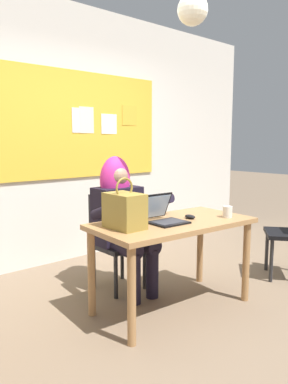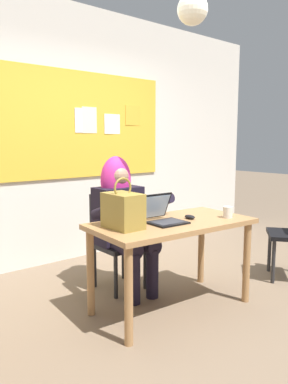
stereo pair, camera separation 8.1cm
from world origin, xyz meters
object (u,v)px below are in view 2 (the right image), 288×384
Objects in this scene: chair_at_desk at (114,235)px; person_costumed at (122,213)px; coffee_mug at (228,212)px; computer_mouse at (190,217)px; handbag at (123,210)px; laptop at (163,216)px; desk_main at (172,233)px.

person_costumed is at bearing -1.14° from chair_at_desk.
computer_mouse is at bearing 148.68° from coffee_mug.
handbag is (-0.37, -0.63, 0.38)m from chair_at_desk.
computer_mouse is at bearing -8.46° from laptop.
person_costumed is 0.94m from coffee_mug.
laptop reaches higher than coffee_mug.
handbag is 3.98× the size of coffee_mug.
computer_mouse is 0.33m from coffee_mug.
desk_main is 14.35× the size of coffee_mug.
desk_main is at bearing 5.90° from chair_at_desk.
person_costumed is at bearing 114.28° from computer_mouse.
chair_at_desk is 8.49× the size of computer_mouse.
computer_mouse is 0.63m from handbag.
handbag reaches higher than desk_main.
person_costumed is at bearing 54.22° from handbag.
handbag is (-0.36, 0.04, 0.08)m from laptop.
handbag is (-0.36, -0.51, 0.14)m from person_costumed.
computer_mouse is at bearing -8.59° from handbag.
coffee_mug is (0.54, -0.22, -0.00)m from laptop.
desk_main is 0.71m from chair_at_desk.
person_costumed is 3.66× the size of laptop.
person_costumed reaches higher than laptop.
chair_at_desk reaches higher than computer_mouse.
desk_main is 4.05× the size of laptop.
coffee_mug is at bearing 30.08° from chair_at_desk.
person_costumed is 0.65m from computer_mouse.
desk_main is 0.21m from computer_mouse.
laptop is 3.54× the size of coffee_mug.
chair_at_desk is 2.62× the size of laptop.
laptop is at bearing 157.55° from coffee_mug.
laptop is 0.89× the size of handbag.
laptop is at bearing -1.10° from chair_at_desk.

